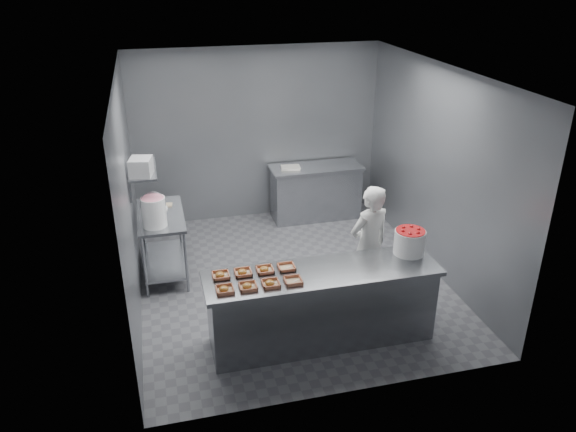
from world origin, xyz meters
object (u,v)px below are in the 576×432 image
object	(u,v)px
back_counter	(316,192)
tray_0	(225,289)
strawberry_tub	(410,241)
glaze_bucket	(154,211)
tray_7	(286,267)
tray_4	(221,275)
prep_table	(162,235)
tray_6	(265,270)
tray_5	(243,272)
tray_2	(271,283)
tray_3	(293,281)
worker	(369,245)
service_counter	(322,306)
tray_1	(248,286)
appliance	(141,167)

from	to	relation	value
back_counter	tray_0	size ratio (longest dim) A/B	8.01
strawberry_tub	glaze_bucket	distance (m)	3.16
tray_0	tray_7	xyz separation A→B (m)	(0.72, 0.29, -0.00)
back_counter	tray_7	world-z (taller)	tray_7
tray_0	tray_7	distance (m)	0.78
tray_0	tray_4	xyz separation A→B (m)	(0.00, 0.29, 0.00)
tray_7	glaze_bucket	world-z (taller)	glaze_bucket
prep_table	tray_7	xyz separation A→B (m)	(1.28, -1.80, 0.33)
tray_6	tray_5	bearing A→B (deg)	180.00
prep_table	tray_7	distance (m)	2.24
tray_6	tray_4	bearing A→B (deg)	180.00
tray_2	tray_5	size ratio (longest dim) A/B	1.00
tray_0	glaze_bucket	world-z (taller)	glaze_bucket
tray_4	strawberry_tub	size ratio (longest dim) A/B	0.53
tray_3	tray_4	world-z (taller)	tray_4
tray_0	worker	size ratio (longest dim) A/B	0.12
service_counter	tray_3	distance (m)	0.61
tray_5	tray_7	distance (m)	0.48
tray_5	strawberry_tub	distance (m)	1.94
tray_6	tray_1	bearing A→B (deg)	-129.49
tray_1	glaze_bucket	distance (m)	1.96
tray_1	tray_4	size ratio (longest dim) A/B	1.00
tray_2	service_counter	bearing A→B (deg)	13.36
prep_table	tray_0	xyz separation A→B (m)	(0.56, -2.10, 0.33)
tray_3	tray_5	bearing A→B (deg)	148.91
tray_4	tray_5	size ratio (longest dim) A/B	1.00
service_counter	tray_6	xyz separation A→B (m)	(-0.61, 0.15, 0.47)
glaze_bucket	tray_0	bearing A→B (deg)	-70.08
tray_6	service_counter	bearing A→B (deg)	-13.37
tray_3	glaze_bucket	world-z (taller)	glaze_bucket
service_counter	worker	bearing A→B (deg)	39.06
prep_table	appliance	world-z (taller)	appliance
tray_7	tray_5	bearing A→B (deg)	-180.00
tray_2	tray_7	xyz separation A→B (m)	(0.24, 0.29, -0.00)
strawberry_tub	appliance	world-z (taller)	appliance
tray_5	strawberry_tub	xyz separation A→B (m)	(1.93, 0.00, 0.13)
tray_5	tray_2	bearing A→B (deg)	-50.51
glaze_bucket	back_counter	bearing A→B (deg)	32.15
tray_0	tray_5	bearing A→B (deg)	50.51
service_counter	tray_6	distance (m)	0.79
tray_6	tray_2	bearing A→B (deg)	-90.00
service_counter	back_counter	xyz separation A→B (m)	(0.90, 3.25, -0.00)
back_counter	strawberry_tub	size ratio (longest dim) A/B	4.24
tray_2	worker	distance (m)	1.62
tray_5	tray_7	size ratio (longest dim) A/B	1.00
worker	glaze_bucket	xyz separation A→B (m)	(-2.52, 0.95, 0.32)
tray_2	tray_3	size ratio (longest dim) A/B	1.00
tray_7	strawberry_tub	xyz separation A→B (m)	(1.45, 0.00, 0.14)
tray_7	appliance	xyz separation A→B (m)	(-1.45, 1.53, 0.75)
service_counter	glaze_bucket	bearing A→B (deg)	137.16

